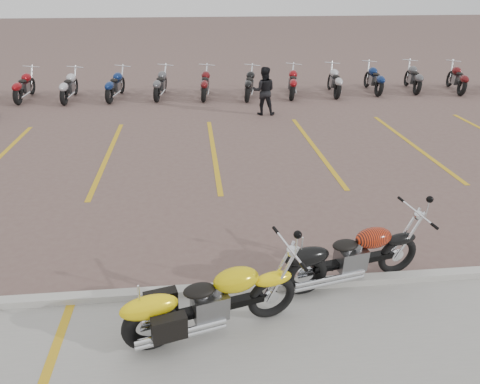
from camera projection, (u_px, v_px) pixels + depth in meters
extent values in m
plane|color=brown|center=(225.00, 225.00, 8.55)|extent=(100.00, 100.00, 0.00)
cube|color=#ADAAA3|center=(236.00, 288.00, 6.72)|extent=(60.00, 0.18, 0.12)
torus|color=black|center=(270.00, 297.00, 6.11)|extent=(0.67, 0.28, 0.66)
torus|color=black|center=(150.00, 326.00, 5.60)|extent=(0.72, 0.35, 0.70)
cube|color=black|center=(213.00, 307.00, 5.83)|extent=(1.31, 0.46, 0.10)
cube|color=slate|center=(209.00, 304.00, 5.79)|extent=(0.49, 0.40, 0.35)
ellipsoid|color=#DABE0B|center=(234.00, 278.00, 5.77)|extent=(0.65, 0.47, 0.31)
ellipsoid|color=black|center=(198.00, 289.00, 5.63)|extent=(0.45, 0.36, 0.12)
torus|color=black|center=(396.00, 256.00, 7.04)|extent=(0.65, 0.24, 0.64)
torus|color=black|center=(304.00, 274.00, 6.60)|extent=(0.70, 0.31, 0.68)
cube|color=black|center=(352.00, 261.00, 6.79)|extent=(1.27, 0.39, 0.10)
cube|color=slate|center=(349.00, 258.00, 6.75)|extent=(0.47, 0.38, 0.33)
ellipsoid|color=black|center=(371.00, 237.00, 6.72)|extent=(0.62, 0.43, 0.29)
ellipsoid|color=black|center=(343.00, 245.00, 6.61)|extent=(0.43, 0.33, 0.12)
imported|color=black|center=(264.00, 91.00, 15.17)|extent=(0.84, 0.70, 1.54)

